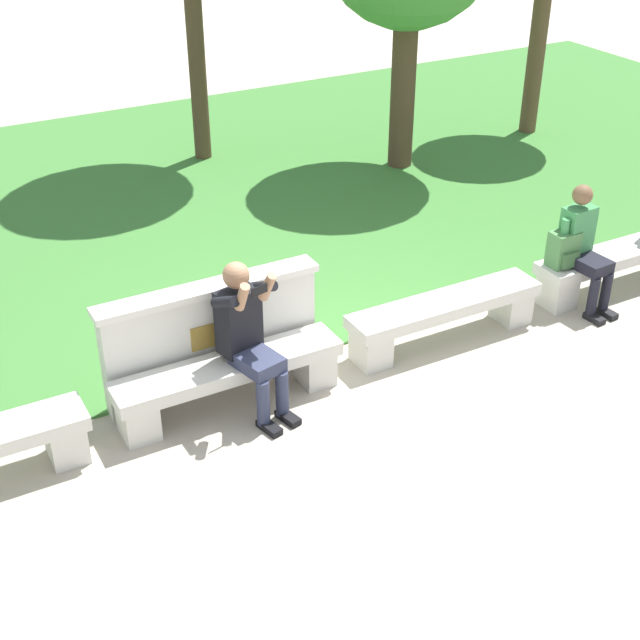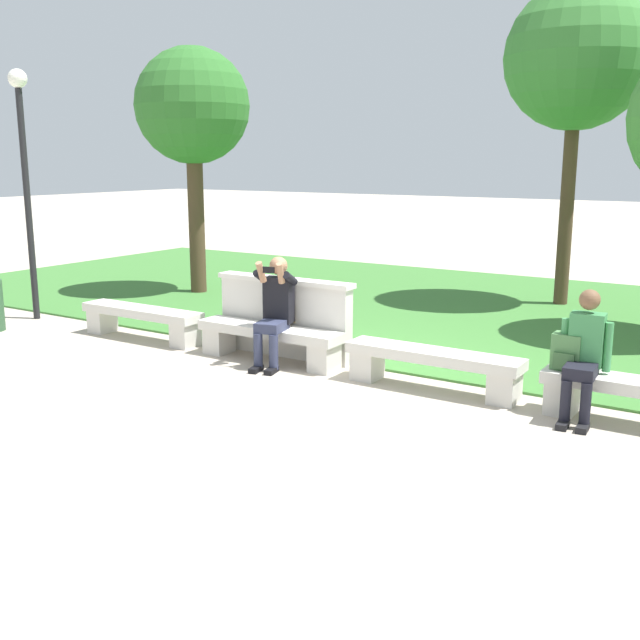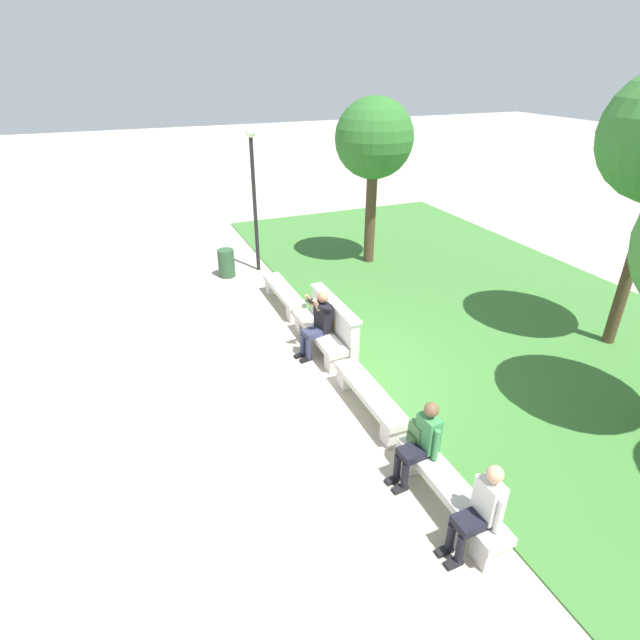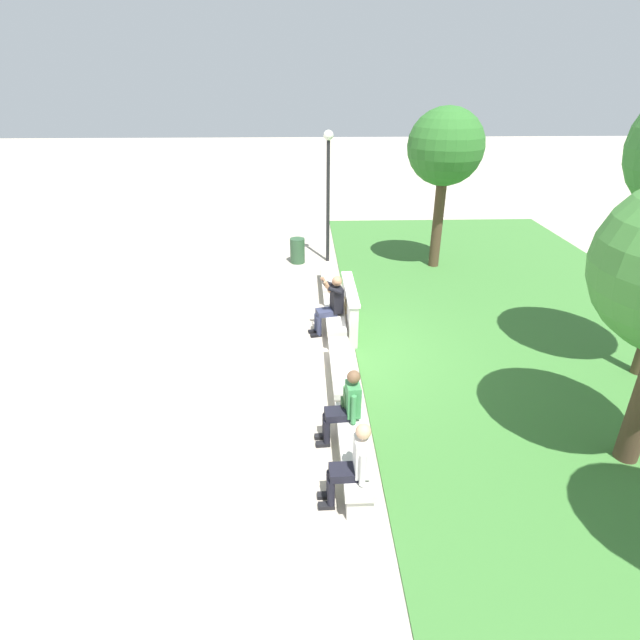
# 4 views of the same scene
# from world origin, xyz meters

# --- Properties ---
(ground_plane) EXTENTS (80.00, 80.00, 0.00)m
(ground_plane) POSITION_xyz_m (0.00, 0.00, 0.00)
(ground_plane) COLOR #B2A593
(grass_strip) EXTENTS (20.59, 8.00, 0.03)m
(grass_strip) POSITION_xyz_m (0.00, 4.38, 0.01)
(grass_strip) COLOR #3D7533
(grass_strip) RESTS_ON ground
(bench_main) EXTENTS (1.98, 0.40, 0.45)m
(bench_main) POSITION_xyz_m (-3.31, 0.00, 0.30)
(bench_main) COLOR beige
(bench_main) RESTS_ON ground
(bench_near) EXTENTS (1.98, 0.40, 0.45)m
(bench_near) POSITION_xyz_m (-1.10, 0.00, 0.30)
(bench_near) COLOR beige
(bench_near) RESTS_ON ground
(bench_mid) EXTENTS (1.98, 0.40, 0.45)m
(bench_mid) POSITION_xyz_m (1.10, 0.00, 0.30)
(bench_mid) COLOR beige
(bench_mid) RESTS_ON ground
(bench_far) EXTENTS (1.98, 0.40, 0.45)m
(bench_far) POSITION_xyz_m (3.31, 0.00, 0.30)
(bench_far) COLOR beige
(bench_far) RESTS_ON ground
(backrest_wall_with_plaque) EXTENTS (1.96, 0.24, 1.01)m
(backrest_wall_with_plaque) POSITION_xyz_m (-1.10, 0.34, 0.52)
(backrest_wall_with_plaque) COLOR beige
(backrest_wall_with_plaque) RESTS_ON ground
(person_photographer) EXTENTS (0.53, 0.77, 1.32)m
(person_photographer) POSITION_xyz_m (-0.95, -0.08, 0.74)
(person_photographer) COLOR black
(person_photographer) RESTS_ON ground
(person_distant) EXTENTS (0.48, 0.69, 1.26)m
(person_distant) POSITION_xyz_m (2.69, -0.07, 0.67)
(person_distant) COLOR black
(person_distant) RESTS_ON ground
(person_companion) EXTENTS (0.48, 0.68, 1.26)m
(person_companion) POSITION_xyz_m (3.93, -0.07, 0.67)
(person_companion) COLOR black
(person_companion) RESTS_ON ground
(backpack) EXTENTS (0.28, 0.24, 0.43)m
(backpack) POSITION_xyz_m (2.51, 0.01, 0.63)
(backpack) COLOR #4C7F47
(backpack) RESTS_ON bench_far
(tree_right_background) EXTENTS (2.06, 2.06, 4.44)m
(tree_right_background) POSITION_xyz_m (-5.10, 3.21, 3.35)
(tree_right_background) COLOR #4C3826
(tree_right_background) RESTS_ON ground
(trash_bin) EXTENTS (0.44, 0.44, 0.75)m
(trash_bin) POSITION_xyz_m (-5.59, -0.83, 0.38)
(trash_bin) COLOR #2D5133
(trash_bin) RESTS_ON ground
(lamp_post) EXTENTS (0.28, 0.28, 3.78)m
(lamp_post) POSITION_xyz_m (-5.73, 0.09, 2.48)
(lamp_post) COLOR black
(lamp_post) RESTS_ON ground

